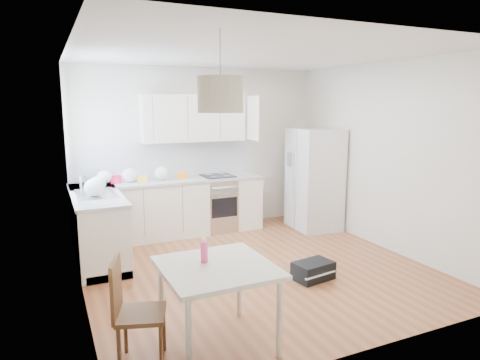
{
  "coord_description": "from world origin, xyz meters",
  "views": [
    {
      "loc": [
        -2.37,
        -4.73,
        2.11
      ],
      "look_at": [
        -0.03,
        0.4,
        1.1
      ],
      "focal_mm": 32.0,
      "sensor_mm": 36.0,
      "label": 1
    }
  ],
  "objects_px": {
    "refrigerator": "(315,179)",
    "dining_chair": "(141,312)",
    "dining_table": "(217,274)",
    "gym_bag": "(313,271)"
  },
  "relations": [
    {
      "from": "dining_table",
      "to": "gym_bag",
      "type": "bearing_deg",
      "value": 27.6
    },
    {
      "from": "dining_chair",
      "to": "gym_bag",
      "type": "relative_size",
      "value": 1.92
    },
    {
      "from": "dining_table",
      "to": "gym_bag",
      "type": "xyz_separation_m",
      "value": [
        1.59,
        0.85,
        -0.55
      ]
    },
    {
      "from": "refrigerator",
      "to": "gym_bag",
      "type": "xyz_separation_m",
      "value": [
        -1.27,
        -1.86,
        -0.74
      ]
    },
    {
      "from": "refrigerator",
      "to": "dining_table",
      "type": "distance_m",
      "value": 3.94
    },
    {
      "from": "refrigerator",
      "to": "dining_chair",
      "type": "bearing_deg",
      "value": -138.16
    },
    {
      "from": "refrigerator",
      "to": "dining_chair",
      "type": "height_order",
      "value": "refrigerator"
    },
    {
      "from": "dining_chair",
      "to": "gym_bag",
      "type": "bearing_deg",
      "value": 38.87
    },
    {
      "from": "dining_table",
      "to": "gym_bag",
      "type": "relative_size",
      "value": 2.01
    },
    {
      "from": "refrigerator",
      "to": "dining_table",
      "type": "xyz_separation_m",
      "value": [
        -2.85,
        -2.71,
        -0.19
      ]
    }
  ]
}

